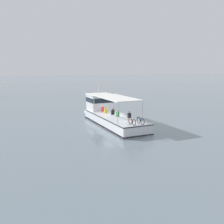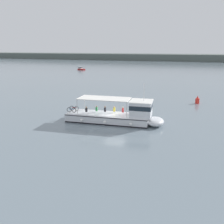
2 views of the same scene
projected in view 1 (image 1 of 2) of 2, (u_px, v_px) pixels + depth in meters
ground_plane at (114, 123)px, 28.54m from camera, size 400.00×400.00×0.00m
ferry_main at (108, 114)px, 28.59m from camera, size 13.00×4.31×5.32m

